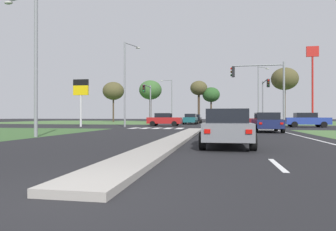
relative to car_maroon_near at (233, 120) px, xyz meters
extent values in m
plane|color=black|center=(-3.48, -0.04, -0.76)|extent=(200.00, 200.00, 0.00)
cube|color=#476B38|center=(-28.98, 24.46, -0.76)|extent=(35.00, 35.00, 0.01)
cube|color=gray|center=(-3.48, -19.04, -0.69)|extent=(1.20, 22.00, 0.14)
cube|color=gray|center=(-3.48, 24.96, -0.69)|extent=(1.20, 36.00, 0.14)
cube|color=silver|center=(0.02, -26.35, -0.76)|extent=(0.14, 2.00, 0.01)
cube|color=silver|center=(0.02, -20.35, -0.76)|extent=(0.14, 2.00, 0.01)
cube|color=silver|center=(0.02, -14.35, -0.76)|extent=(0.14, 2.00, 0.01)
cube|color=silver|center=(0.02, -8.35, -0.76)|extent=(0.14, 2.00, 0.01)
cube|color=silver|center=(3.37, -18.04, -0.76)|extent=(0.14, 24.00, 0.01)
cube|color=silver|center=(0.32, -7.04, -0.76)|extent=(6.40, 0.50, 0.01)
cube|color=silver|center=(-9.88, -5.24, -0.76)|extent=(0.70, 2.80, 0.01)
cube|color=silver|center=(-8.73, -5.24, -0.76)|extent=(0.70, 2.80, 0.01)
cube|color=silver|center=(-7.58, -5.24, -0.76)|extent=(0.70, 2.80, 0.01)
cube|color=silver|center=(-6.43, -5.24, -0.76)|extent=(0.70, 2.80, 0.01)
cube|color=silver|center=(-5.28, -5.24, -0.76)|extent=(0.70, 2.80, 0.01)
cube|color=maroon|center=(0.04, 0.00, -0.12)|extent=(4.56, 1.79, 0.64)
cube|color=black|center=(-0.11, 0.00, 0.46)|extent=(2.10, 1.58, 0.52)
cube|color=red|center=(-2.26, 0.68, -0.06)|extent=(0.04, 0.20, 0.14)
cube|color=red|center=(-2.26, -0.68, -0.06)|extent=(0.04, 0.20, 0.14)
cylinder|color=black|center=(1.49, 0.90, -0.44)|extent=(0.64, 0.22, 0.64)
cylinder|color=black|center=(1.49, -0.90, -0.44)|extent=(0.64, 0.22, 0.64)
cylinder|color=black|center=(-1.42, 0.90, -0.44)|extent=(0.64, 0.22, 0.64)
cylinder|color=black|center=(-1.42, -0.90, -0.44)|extent=(0.64, 0.22, 0.64)
cube|color=#A31919|center=(-8.04, 1.34, -0.07)|extent=(4.11, 1.79, 0.73)
cube|color=black|center=(-8.19, 1.34, 0.55)|extent=(1.89, 1.57, 0.52)
cube|color=red|center=(-10.12, 2.02, 0.00)|extent=(0.04, 0.20, 0.14)
cube|color=red|center=(-10.12, 0.66, 0.00)|extent=(0.04, 0.20, 0.14)
cylinder|color=black|center=(-6.73, 2.24, -0.44)|extent=(0.64, 0.22, 0.64)
cylinder|color=black|center=(-6.73, 0.45, -0.44)|extent=(0.64, 0.22, 0.64)
cylinder|color=black|center=(-9.36, 2.24, -0.44)|extent=(0.64, 0.22, 0.64)
cylinder|color=black|center=(-9.36, 0.45, -0.44)|extent=(0.64, 0.22, 0.64)
cube|color=#19565B|center=(-5.77, 10.07, -0.08)|extent=(1.78, 4.46, 0.73)
cube|color=black|center=(-5.77, 10.22, 0.55)|extent=(1.57, 2.05, 0.52)
cube|color=red|center=(-5.10, 12.32, 0.00)|extent=(0.20, 0.04, 0.14)
cube|color=red|center=(-6.45, 12.32, 0.00)|extent=(0.20, 0.04, 0.14)
cylinder|color=black|center=(-4.88, 8.65, -0.44)|extent=(0.22, 0.64, 0.64)
cylinder|color=black|center=(-6.66, 8.65, -0.44)|extent=(0.22, 0.64, 0.64)
cylinder|color=black|center=(-4.88, 11.50, -0.44)|extent=(0.22, 0.64, 0.64)
cylinder|color=black|center=(-6.66, 11.50, -0.44)|extent=(0.22, 0.64, 0.64)
cube|color=black|center=(-5.67, 16.97, -0.10)|extent=(1.88, 4.49, 0.68)
cube|color=black|center=(-5.67, 17.12, 0.50)|extent=(1.65, 2.06, 0.52)
cube|color=red|center=(-4.95, 19.23, -0.03)|extent=(0.20, 0.04, 0.14)
cube|color=red|center=(-6.38, 19.23, -0.03)|extent=(0.20, 0.04, 0.14)
cylinder|color=black|center=(-4.73, 15.53, -0.44)|extent=(0.22, 0.64, 0.64)
cylinder|color=black|center=(-6.61, 15.53, -0.44)|extent=(0.22, 0.64, 0.64)
cylinder|color=black|center=(-4.73, 18.40, -0.44)|extent=(0.22, 0.64, 0.64)
cylinder|color=black|center=(-6.61, 18.40, -0.44)|extent=(0.22, 0.64, 0.64)
cube|color=#B7B7BC|center=(-1.06, -16.07, -0.08)|extent=(1.86, 4.45, 0.71)
cube|color=black|center=(-1.06, -16.22, 0.53)|extent=(1.64, 2.05, 0.52)
cube|color=red|center=(-1.77, -18.32, -0.01)|extent=(0.20, 0.04, 0.14)
cube|color=red|center=(-0.36, -18.32, -0.01)|extent=(0.20, 0.04, 0.14)
cylinder|color=black|center=(-1.99, -14.65, -0.44)|extent=(0.22, 0.64, 0.64)
cylinder|color=black|center=(-0.13, -14.65, -0.44)|extent=(0.22, 0.64, 0.64)
cylinder|color=black|center=(-1.99, -17.50, -0.44)|extent=(0.22, 0.64, 0.64)
cylinder|color=black|center=(-0.13, -17.50, -0.44)|extent=(0.22, 0.64, 0.64)
cube|color=slate|center=(-1.10, -22.00, -0.13)|extent=(1.74, 4.22, 0.62)
cube|color=black|center=(-1.10, -22.15, 0.44)|extent=(1.53, 1.94, 0.52)
cube|color=red|center=(-1.76, -24.13, -0.07)|extent=(0.20, 0.04, 0.14)
cube|color=red|center=(-0.44, -24.13, -0.07)|extent=(0.20, 0.04, 0.14)
cylinder|color=black|center=(-1.97, -20.65, -0.44)|extent=(0.22, 0.64, 0.64)
cylinder|color=black|center=(-0.23, -20.65, -0.44)|extent=(0.22, 0.64, 0.64)
cylinder|color=black|center=(-1.97, -23.35, -0.44)|extent=(0.22, 0.64, 0.64)
cylinder|color=black|center=(-0.23, -23.35, -0.44)|extent=(0.22, 0.64, 0.64)
cube|color=#161E47|center=(2.09, -10.50, -0.13)|extent=(1.84, 4.15, 0.63)
cube|color=black|center=(2.09, -10.65, 0.45)|extent=(1.62, 1.91, 0.52)
cube|color=red|center=(1.39, -12.60, -0.06)|extent=(0.20, 0.04, 0.14)
cube|color=red|center=(2.79, -12.60, -0.06)|extent=(0.20, 0.04, 0.14)
cylinder|color=black|center=(1.17, -9.17, -0.44)|extent=(0.22, 0.64, 0.64)
cylinder|color=black|center=(3.01, -9.17, -0.44)|extent=(0.22, 0.64, 0.64)
cylinder|color=black|center=(1.17, -11.83, -0.44)|extent=(0.22, 0.64, 0.64)
cylinder|color=black|center=(3.01, -11.83, -0.44)|extent=(0.22, 0.64, 0.64)
cube|color=navy|center=(7.90, 0.46, -0.07)|extent=(4.56, 1.87, 0.74)
cube|color=black|center=(7.75, 0.46, 0.56)|extent=(2.10, 1.64, 0.52)
cube|color=red|center=(5.60, 1.17, 0.00)|extent=(0.04, 0.20, 0.14)
cube|color=red|center=(5.60, -0.25, 0.00)|extent=(0.04, 0.20, 0.14)
cylinder|color=black|center=(9.36, 1.39, -0.44)|extent=(0.64, 0.22, 0.64)
cylinder|color=black|center=(9.36, -0.47, -0.44)|extent=(0.64, 0.22, 0.64)
cylinder|color=black|center=(6.44, 1.39, -0.44)|extent=(0.64, 0.22, 0.64)
cylinder|color=black|center=(6.44, -0.47, -0.44)|extent=(0.64, 0.22, 0.64)
cylinder|color=gray|center=(4.12, -6.64, 2.23)|extent=(0.18, 0.18, 5.98)
cylinder|color=gray|center=(1.95, -6.64, 4.97)|extent=(4.34, 0.12, 0.12)
cube|color=black|center=(-0.22, -6.64, 4.44)|extent=(0.26, 0.32, 0.95)
sphere|color=red|center=(-0.38, -6.64, 4.74)|extent=(0.20, 0.20, 0.20)
sphere|color=#3A2405|center=(-0.38, -6.64, 4.44)|extent=(0.20, 0.20, 0.20)
sphere|color=black|center=(-0.38, -6.64, 4.14)|extent=(0.20, 0.20, 0.20)
cylinder|color=gray|center=(4.12, 6.56, 2.16)|extent=(0.18, 0.18, 5.84)
cylinder|color=gray|center=(4.12, 4.29, 4.83)|extent=(0.12, 4.54, 0.12)
cube|color=black|center=(4.12, 2.02, 4.30)|extent=(0.32, 0.26, 0.95)
sphere|color=red|center=(4.12, 1.86, 4.60)|extent=(0.20, 0.20, 0.20)
sphere|color=#3A2405|center=(4.12, 1.86, 4.30)|extent=(0.20, 0.20, 0.20)
sphere|color=black|center=(4.12, 1.86, 4.00)|extent=(0.20, 0.20, 0.20)
cylinder|color=gray|center=(-11.08, 6.56, 2.01)|extent=(0.18, 0.18, 5.54)
cylinder|color=gray|center=(-11.08, 4.77, 4.53)|extent=(0.12, 3.59, 0.12)
cube|color=black|center=(-11.08, 2.97, 4.00)|extent=(0.32, 0.26, 0.95)
sphere|color=#360503|center=(-11.08, 2.81, 4.30)|extent=(0.20, 0.20, 0.20)
sphere|color=#3A2405|center=(-11.08, 2.81, 4.00)|extent=(0.20, 0.20, 0.20)
sphere|color=green|center=(-11.08, 2.81, 3.70)|extent=(0.20, 0.20, 0.20)
cylinder|color=gray|center=(-11.77, -18.56, 3.37)|extent=(0.20, 0.20, 8.27)
ellipsoid|color=#B2B2A8|center=(-13.99, -18.01, 7.31)|extent=(0.56, 0.28, 0.20)
cylinder|color=gray|center=(-11.77, -2.63, 3.96)|extent=(0.20, 0.20, 9.43)
cylinder|color=gray|center=(-11.34, -1.53, 8.57)|extent=(0.97, 2.25, 0.10)
ellipsoid|color=#B2B2A8|center=(-10.90, -0.42, 8.47)|extent=(0.56, 0.28, 0.20)
cylinder|color=gray|center=(4.82, 16.95, 4.00)|extent=(0.20, 0.20, 9.52)
cylinder|color=gray|center=(5.66, 17.76, 8.66)|extent=(1.76, 1.69, 0.10)
ellipsoid|color=#B2B2A8|center=(6.51, 18.57, 8.56)|extent=(0.56, 0.28, 0.20)
cylinder|color=gray|center=(-11.77, 29.18, 3.79)|extent=(0.20, 0.20, 9.11)
cylinder|color=gray|center=(-12.87, 29.07, 8.25)|extent=(2.21, 0.31, 0.10)
ellipsoid|color=#B2B2A8|center=(-13.97, 28.97, 8.15)|extent=(0.56, 0.28, 0.20)
cylinder|color=red|center=(12.64, 14.92, 4.45)|extent=(0.28, 0.28, 10.42)
cube|color=red|center=(12.64, 14.92, 10.46)|extent=(1.80, 0.30, 1.60)
torus|color=yellow|center=(12.25, 15.09, 10.46)|extent=(0.96, 0.16, 0.96)
torus|color=yellow|center=(13.04, 15.09, 10.46)|extent=(0.96, 0.16, 0.96)
cylinder|color=silver|center=(-17.07, -2.47, 1.04)|extent=(0.24, 0.24, 3.61)
cube|color=gold|center=(-17.07, -2.47, 3.39)|extent=(1.80, 0.24, 1.10)
cube|color=black|center=(-17.07, -2.47, 4.29)|extent=(1.80, 0.24, 0.70)
cylinder|color=#423323|center=(-24.44, 27.43, 1.97)|extent=(0.33, 0.33, 5.47)
ellipsoid|color=#4C4728|center=(-24.44, 27.43, 5.98)|extent=(4.62, 4.62, 3.93)
cylinder|color=#423323|center=(-16.73, 29.99, 2.08)|extent=(0.45, 0.45, 5.67)
ellipsoid|color=#38602D|center=(-16.73, 29.99, 6.29)|extent=(5.02, 5.02, 4.27)
cylinder|color=#423323|center=(-5.65, 25.25, 2.20)|extent=(0.45, 0.45, 5.93)
ellipsoid|color=#4C4728|center=(-5.65, 25.25, 6.10)|extent=(3.40, 3.40, 2.89)
cylinder|color=#423323|center=(-3.22, 25.48, 1.52)|extent=(0.32, 0.32, 4.56)
ellipsoid|color=#285123|center=(-3.22, 25.48, 4.75)|extent=(3.45, 3.45, 2.94)
cylinder|color=#423323|center=(10.58, 24.85, 2.70)|extent=(0.30, 0.30, 6.91)
ellipsoid|color=#4C4728|center=(10.58, 24.85, 7.52)|extent=(4.97, 4.97, 4.22)
camera|label=1|loc=(-1.33, -33.87, 0.42)|focal=31.58mm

